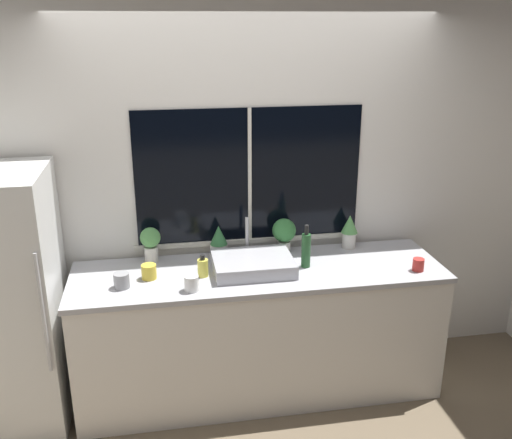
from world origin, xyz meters
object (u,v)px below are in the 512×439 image
at_px(potted_plant_far_right, 349,230).
at_px(mug_yellow, 149,272).
at_px(potted_plant_far_left, 151,242).
at_px(refrigerator, 5,302).
at_px(potted_plant_center_left, 219,241).
at_px(bottle_tall, 306,250).
at_px(mug_red, 418,265).
at_px(mug_white, 192,283).
at_px(potted_plant_center_right, 284,232).
at_px(mug_grey, 122,280).
at_px(sink, 253,264).
at_px(soap_bottle, 203,267).

distance_m(potted_plant_far_right, mug_yellow, 1.43).
bearing_deg(mug_yellow, potted_plant_far_left, 86.59).
height_order(refrigerator, potted_plant_center_left, refrigerator).
bearing_deg(refrigerator, potted_plant_center_left, 11.07).
height_order(bottle_tall, mug_red, bottle_tall).
height_order(refrigerator, bottle_tall, refrigerator).
bearing_deg(potted_plant_far_left, mug_red, -14.98).
height_order(bottle_tall, mug_white, bottle_tall).
xyz_separation_m(mug_red, mug_white, (-1.47, -0.03, 0.01)).
relative_size(potted_plant_center_right, mug_grey, 2.55).
height_order(refrigerator, mug_yellow, refrigerator).
height_order(potted_plant_far_right, bottle_tall, bottle_tall).
bearing_deg(sink, potted_plant_far_left, 157.88).
bearing_deg(mug_red, mug_yellow, 173.94).
bearing_deg(potted_plant_far_right, mug_grey, -166.58).
bearing_deg(potted_plant_far_left, bottle_tall, -14.99).
xyz_separation_m(potted_plant_far_left, mug_yellow, (-0.02, -0.27, -0.09)).
bearing_deg(refrigerator, mug_red, -4.23).
height_order(sink, potted_plant_center_left, sink).
relative_size(potted_plant_center_right, mug_red, 2.98).
bearing_deg(potted_plant_far_left, mug_grey, -115.70).
xyz_separation_m(potted_plant_far_left, potted_plant_center_right, (0.91, 0.00, 0.01)).
bearing_deg(potted_plant_center_left, bottle_tall, -26.24).
bearing_deg(bottle_tall, refrigerator, 179.88).
relative_size(bottle_tall, mug_red, 3.55).
bearing_deg(sink, soap_bottle, -174.09).
height_order(potted_plant_center_right, mug_white, potted_plant_center_right).
relative_size(refrigerator, bottle_tall, 5.62).
relative_size(sink, bottle_tall, 1.76).
bearing_deg(soap_bottle, mug_yellow, 175.97).
bearing_deg(bottle_tall, mug_white, -163.86).
height_order(sink, mug_white, sink).
relative_size(potted_plant_far_left, mug_white, 2.47).
xyz_separation_m(sink, mug_grey, (-0.83, -0.11, 0.00)).
distance_m(refrigerator, mug_grey, 0.73).
xyz_separation_m(sink, potted_plant_far_right, (0.74, 0.26, 0.09)).
distance_m(refrigerator, soap_bottle, 1.22).
bearing_deg(mug_yellow, soap_bottle, -4.03).
bearing_deg(mug_white, bottle_tall, 16.14).
xyz_separation_m(potted_plant_center_right, mug_yellow, (-0.93, -0.27, -0.10)).
bearing_deg(refrigerator, potted_plant_far_right, 6.61).
relative_size(potted_plant_far_right, mug_grey, 2.53).
bearing_deg(mug_grey, potted_plant_center_right, 18.89).
bearing_deg(mug_red, bottle_tall, 165.03).
height_order(sink, soap_bottle, sink).
bearing_deg(mug_red, mug_white, -178.70).
xyz_separation_m(mug_red, mug_grey, (-1.89, 0.08, 0.01)).
xyz_separation_m(potted_plant_center_right, potted_plant_far_right, (0.48, 0.00, -0.01)).
distance_m(potted_plant_center_right, potted_plant_far_right, 0.48).
relative_size(bottle_tall, mug_yellow, 3.11).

